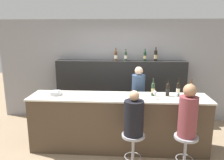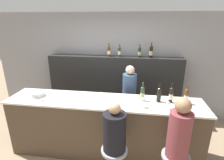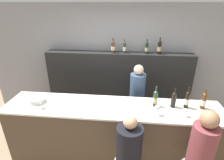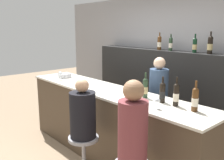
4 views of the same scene
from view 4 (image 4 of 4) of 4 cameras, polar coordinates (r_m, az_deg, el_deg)
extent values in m
cube|color=gray|center=(4.83, 13.40, 3.33)|extent=(6.40, 0.05, 2.60)
cube|color=#473828|center=(3.89, -1.04, -10.22)|extent=(3.40, 0.65, 1.06)
cube|color=beige|center=(3.72, -1.07, -2.43)|extent=(3.44, 0.69, 0.03)
cube|color=black|center=(4.75, 11.54, -2.94)|extent=(3.23, 0.28, 1.59)
cylinder|color=#233823|center=(3.29, 7.60, -2.13)|extent=(0.07, 0.07, 0.23)
cylinder|color=tan|center=(3.29, 7.59, -2.32)|extent=(0.07, 0.07, 0.09)
sphere|color=#233823|center=(3.26, 7.65, -0.20)|extent=(0.07, 0.07, 0.07)
cylinder|color=#233823|center=(3.25, 7.68, 0.87)|extent=(0.02, 0.02, 0.10)
cylinder|color=black|center=(3.12, 11.43, -3.12)|extent=(0.07, 0.07, 0.22)
cylinder|color=black|center=(3.12, 11.42, -3.31)|extent=(0.07, 0.07, 0.09)
sphere|color=black|center=(3.09, 11.51, -1.18)|extent=(0.07, 0.07, 0.07)
cylinder|color=black|center=(3.08, 11.56, -0.09)|extent=(0.02, 0.02, 0.09)
cylinder|color=black|center=(3.01, 14.42, -3.62)|extent=(0.07, 0.07, 0.24)
cylinder|color=beige|center=(3.01, 14.40, -3.83)|extent=(0.07, 0.07, 0.09)
sphere|color=black|center=(2.98, 14.53, -1.42)|extent=(0.07, 0.07, 0.07)
cylinder|color=black|center=(2.97, 14.59, -0.25)|extent=(0.02, 0.02, 0.10)
cylinder|color=#4C2D14|center=(2.89, 18.43, -4.58)|extent=(0.07, 0.07, 0.23)
cylinder|color=beige|center=(2.89, 18.41, -4.80)|extent=(0.07, 0.07, 0.09)
sphere|color=#4C2D14|center=(2.86, 18.58, -2.36)|extent=(0.07, 0.07, 0.07)
cylinder|color=#4C2D14|center=(2.84, 18.66, -1.12)|extent=(0.02, 0.02, 0.10)
cylinder|color=#4C2D14|center=(4.68, 10.78, 8.10)|extent=(0.07, 0.07, 0.22)
cylinder|color=beige|center=(4.68, 10.77, 7.97)|extent=(0.07, 0.07, 0.09)
sphere|color=#4C2D14|center=(4.67, 10.83, 9.41)|extent=(0.07, 0.07, 0.07)
cylinder|color=#4C2D14|center=(4.67, 10.85, 10.12)|extent=(0.02, 0.02, 0.09)
cylinder|color=#233823|center=(4.53, 13.24, 7.82)|extent=(0.06, 0.06, 0.21)
cylinder|color=beige|center=(4.53, 13.24, 7.69)|extent=(0.07, 0.07, 0.08)
sphere|color=#233823|center=(4.53, 13.31, 9.11)|extent=(0.06, 0.06, 0.06)
cylinder|color=#233823|center=(4.53, 13.34, 9.73)|extent=(0.02, 0.02, 0.07)
cylinder|color=black|center=(4.28, 18.38, 7.30)|extent=(0.07, 0.07, 0.20)
cylinder|color=tan|center=(4.28, 18.37, 7.17)|extent=(0.07, 0.07, 0.08)
sphere|color=black|center=(4.27, 18.46, 8.67)|extent=(0.07, 0.07, 0.07)
cylinder|color=black|center=(4.27, 18.51, 9.42)|extent=(0.02, 0.02, 0.09)
cylinder|color=black|center=(4.15, 21.49, 7.20)|extent=(0.08, 0.08, 0.24)
cylinder|color=tan|center=(4.15, 21.48, 7.03)|extent=(0.08, 0.08, 0.09)
sphere|color=black|center=(4.15, 21.62, 8.83)|extent=(0.08, 0.08, 0.08)
cylinder|color=black|center=(4.15, 21.68, 9.66)|extent=(0.02, 0.02, 0.09)
cylinder|color=silver|center=(4.51, -11.70, 0.09)|extent=(0.06, 0.06, 0.00)
cylinder|color=silver|center=(4.50, -11.73, 0.62)|extent=(0.01, 0.01, 0.08)
sphere|color=silver|center=(4.49, -11.76, 1.51)|extent=(0.07, 0.07, 0.07)
cylinder|color=silver|center=(3.14, 4.62, -4.83)|extent=(0.06, 0.06, 0.00)
cylinder|color=silver|center=(3.13, 4.64, -4.01)|extent=(0.01, 0.01, 0.09)
sphere|color=silver|center=(3.11, 4.66, -2.60)|extent=(0.08, 0.08, 0.08)
cylinder|color=silver|center=(2.89, 10.27, -6.45)|extent=(0.07, 0.07, 0.00)
cylinder|color=silver|center=(2.88, 10.29, -5.76)|extent=(0.01, 0.01, 0.07)
sphere|color=silver|center=(2.86, 10.34, -4.59)|extent=(0.06, 0.06, 0.06)
cylinder|color=#B7B7BC|center=(4.69, -10.75, 1.03)|extent=(0.24, 0.24, 0.07)
cube|color=white|center=(3.46, -1.05, -3.24)|extent=(0.21, 0.30, 0.00)
cylinder|color=gray|center=(3.44, -6.43, -17.78)|extent=(0.05, 0.05, 0.58)
cylinder|color=gray|center=(3.30, -6.56, -13.08)|extent=(0.39, 0.39, 0.04)
cylinder|color=black|center=(3.18, -6.69, -7.94)|extent=(0.33, 0.33, 0.59)
sphere|color=tan|center=(3.07, -6.86, -1.26)|extent=(0.17, 0.17, 0.17)
cylinder|color=brown|center=(2.55, 4.77, -12.05)|extent=(0.30, 0.30, 0.67)
sphere|color=#936B4C|center=(2.40, 4.95, -2.39)|extent=(0.21, 0.21, 0.21)
cylinder|color=#334766|center=(4.03, 10.38, -7.20)|extent=(0.29, 0.29, 1.37)
sphere|color=#D8AD8C|center=(3.85, 10.81, 3.81)|extent=(0.18, 0.18, 0.18)
camera|label=1|loc=(3.12, -75.86, 8.97)|focal=35.00mm
camera|label=2|loc=(2.28, -53.69, 18.01)|focal=28.00mm
camera|label=3|loc=(2.58, -43.92, 21.81)|focal=28.00mm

